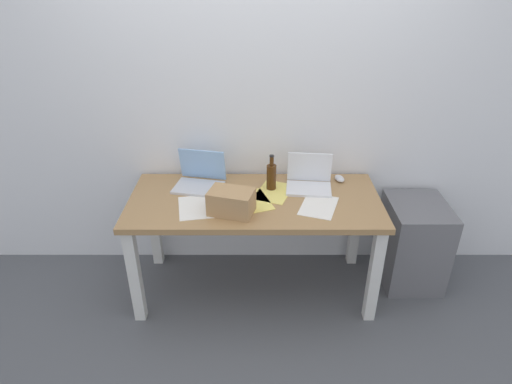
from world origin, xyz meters
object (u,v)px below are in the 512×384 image
laptop_right (310,181)px  computer_mouse (341,179)px  laptop_left (201,179)px  beer_bottle (273,176)px  desk (256,212)px  filing_cabinet (414,243)px  cardboard_box (233,202)px

laptop_right → computer_mouse: size_ratio=3.20×
laptop_left → laptop_right: bearing=-1.8°
laptop_left → beer_bottle: size_ratio=1.47×
laptop_right → computer_mouse: (0.23, 0.10, -0.03)m
laptop_right → computer_mouse: laptop_right is taller
desk → laptop_left: laptop_left is taller
computer_mouse → filing_cabinet: bearing=-28.1°
desk → cardboard_box: size_ratio=6.16×
laptop_left → laptop_right: 0.74m
beer_bottle → computer_mouse: size_ratio=2.48×
computer_mouse → laptop_right: bearing=-168.9°
beer_bottle → cardboard_box: beer_bottle is taller
computer_mouse → cardboard_box: bearing=-163.0°
laptop_left → laptop_right: laptop_left is taller
desk → laptop_left: 0.44m
beer_bottle → laptop_left: bearing=175.3°
desk → computer_mouse: bearing=23.4°
laptop_right → desk: bearing=-157.3°
beer_bottle → computer_mouse: 0.51m
computer_mouse → beer_bottle: bearing=-179.4°
desk → cardboard_box: 0.29m
laptop_right → filing_cabinet: size_ratio=0.51×
cardboard_box → filing_cabinet: bearing=12.6°
laptop_right → filing_cabinet: bearing=-3.0°
laptop_right → cardboard_box: bearing=-147.2°
computer_mouse → cardboard_box: cardboard_box is taller
desk → filing_cabinet: 1.20m
laptop_right → filing_cabinet: laptop_right is taller
laptop_right → filing_cabinet: 0.91m
laptop_left → computer_mouse: laptop_left is taller
desk → beer_bottle: (0.11, 0.14, 0.20)m
laptop_right → beer_bottle: (-0.26, -0.02, 0.05)m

